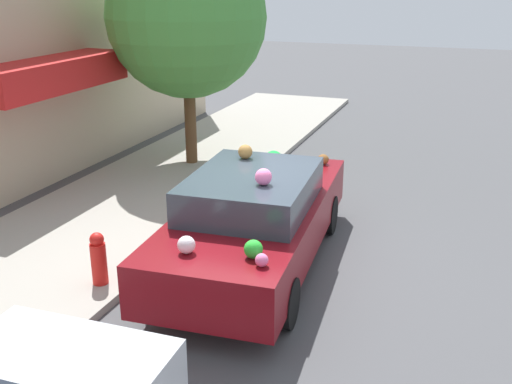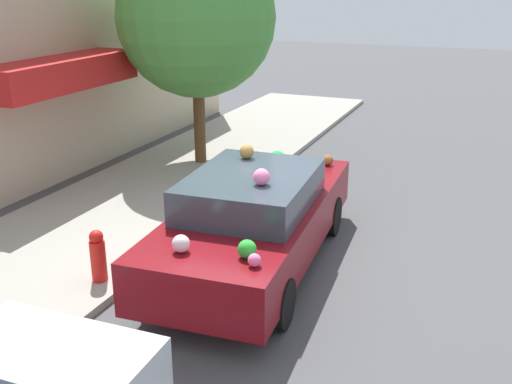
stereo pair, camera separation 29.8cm
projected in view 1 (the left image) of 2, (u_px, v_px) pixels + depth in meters
ground_plane at (247, 263)px, 8.45m from camera, size 60.00×60.00×0.00m
sidewalk_curb at (85, 233)px, 9.32m from camera, size 24.00×3.20×0.11m
street_tree at (187, 17)px, 11.74m from camera, size 3.17×3.17×4.56m
fire_hydrant at (99, 259)px, 7.56m from camera, size 0.20×0.20×0.70m
art_car at (256, 216)px, 8.14m from camera, size 4.65×2.02×1.61m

